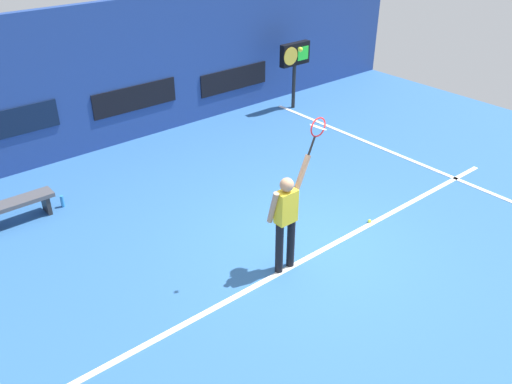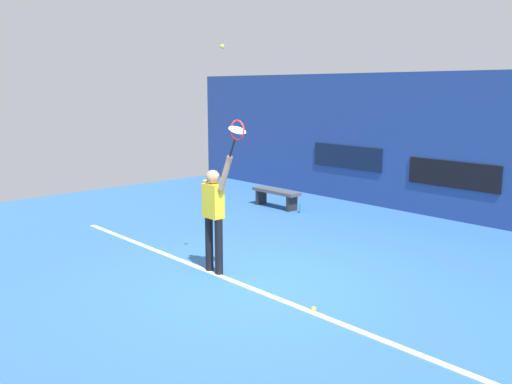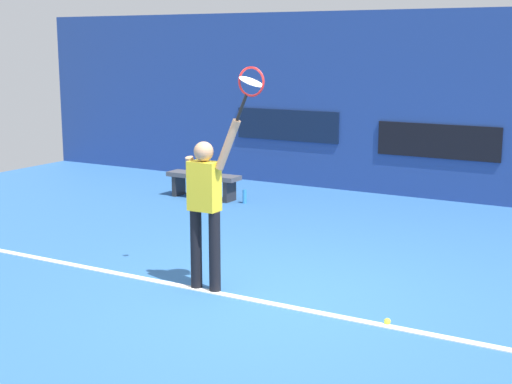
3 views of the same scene
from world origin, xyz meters
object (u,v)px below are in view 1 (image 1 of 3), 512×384
Objects in this scene: court_bench at (15,206)px; spare_ball at (369,221)px; tennis_racket at (317,129)px; water_bottle at (62,201)px; tennis_player at (286,217)px; scoreboard_clock at (295,57)px; tennis_ball at (300,50)px.

court_bench is 20.59× the size of spare_ball.
tennis_racket is 2.78m from spare_ball.
spare_ball is at bearing -45.26° from water_bottle.
tennis_racket is at bearing -0.42° from tennis_player.
scoreboard_clock is (5.17, 5.32, 0.43)m from tennis_player.
spare_ball is (5.05, -4.23, -0.30)m from court_bench.
tennis_player is at bearing -167.89° from tennis_ball.
tennis_ball is 0.04× the size of scoreboard_clock.
court_bench is (-8.06, -1.09, -1.10)m from scoreboard_clock.
tennis_ball is 5.87m from water_bottle.
tennis_racket is 0.34× the size of scoreboard_clock.
spare_ball is (1.57, 0.01, -2.29)m from tennis_racket.
spare_ball is at bearing 0.25° from tennis_racket.
scoreboard_clock is at bearing 7.69° from court_bench.
scoreboard_clock is 26.93× the size of spare_ball.
tennis_racket is at bearing -58.30° from water_bottle.
water_bottle is at bearing 121.70° from tennis_racket.
tennis_player is 28.83× the size of spare_ball.
tennis_ball is 7.55m from scoreboard_clock.
scoreboard_clock reaches higher than water_bottle.
tennis_ball is at bearing 178.78° from spare_ball.
tennis_racket is at bearing -130.75° from scoreboard_clock.
scoreboard_clock is at bearing 46.73° from tennis_ball.
court_bench reaches higher than water_bottle.
water_bottle is at bearing 118.13° from tennis_ball.
scoreboard_clock is (4.59, 5.32, -0.88)m from tennis_racket.
tennis_racket is 9.14× the size of tennis_ball.
water_bottle is at bearing -171.40° from scoreboard_clock.
court_bench is at bearing 126.49° from tennis_ball.
tennis_ball reaches higher than tennis_player.
tennis_ball reaches higher than water_bottle.
tennis_ball is at bearing -53.51° from court_bench.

